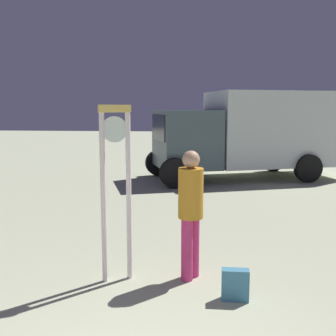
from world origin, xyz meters
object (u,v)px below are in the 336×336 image
at_px(person_near_clock, 191,208).
at_px(box_truck_near, 253,132).
at_px(backpack, 235,285).
at_px(standing_clock, 116,178).

distance_m(person_near_clock, box_truck_near, 8.73).
distance_m(backpack, box_truck_near, 9.31).
xyz_separation_m(standing_clock, person_near_clock, (0.99, 0.15, -0.42)).
distance_m(standing_clock, box_truck_near, 9.11).
bearing_deg(backpack, standing_clock, 164.18).
bearing_deg(standing_clock, backpack, -15.82).
distance_m(standing_clock, person_near_clock, 1.09).
relative_size(person_near_clock, backpack, 4.53).
bearing_deg(box_truck_near, person_near_clock, -101.27).
distance_m(person_near_clock, backpack, 1.16).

